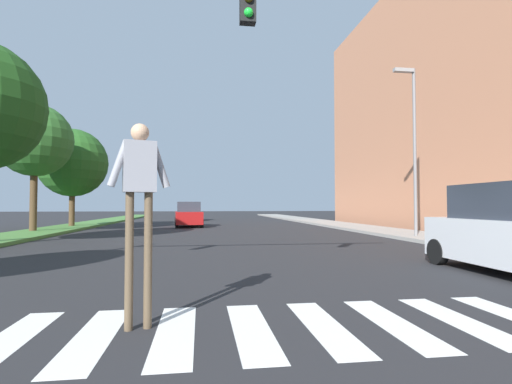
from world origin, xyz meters
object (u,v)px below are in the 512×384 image
Objects in this scene: tree_far at (35,140)px; sedan_distant at (190,212)px; street_lamp_right at (413,136)px; sedan_midblock at (188,215)px; tree_distant at (73,163)px; pedestrian_performer at (139,191)px.

tree_far reaches higher than sedan_distant.
street_lamp_right reaches higher than sedan_midblock.
tree_distant is 2.56× the size of pedestrian_performer.
tree_far is at bearing -115.08° from sedan_distant.
street_lamp_right is 15.35m from pedestrian_performer.
street_lamp_right is (18.15, -5.87, -0.34)m from tree_far.
tree_distant reaches higher than sedan_distant.
street_lamp_right is 1.72× the size of sedan_distant.
street_lamp_right reaches higher than tree_distant.
sedan_distant is (-0.26, 33.61, -0.85)m from pedestrian_performer.
street_lamp_right is at bearing -47.60° from sedan_midblock.
sedan_distant is at bearing 57.82° from tree_distant.
tree_distant reaches higher than sedan_midblock.
tree_distant is 14.25m from sedan_distant.
pedestrian_performer is 0.57× the size of sedan_distant.
pedestrian_performer is 33.62m from sedan_distant.
tree_far is 1.56× the size of sedan_midblock.
pedestrian_performer is (8.02, -17.02, -3.27)m from tree_far.
tree_far is at bearing -94.69° from tree_distant.
sedan_distant is at bearing 90.44° from pedestrian_performer.
street_lamp_right is at bearing 47.73° from pedestrian_performer.
tree_distant is 23.34m from pedestrian_performer.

